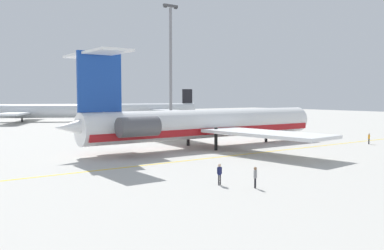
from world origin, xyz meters
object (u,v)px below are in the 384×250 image
(airliner_mid_left, at_px, (25,111))
(ground_crew_near_nose, at_px, (369,137))
(light_mast, at_px, (171,60))
(airliner_mid_right, at_px, (153,109))
(ground_crew_near_tail, at_px, (219,172))
(main_jetliner, at_px, (202,124))
(ground_crew_starboard, at_px, (255,175))

(airliner_mid_left, bearing_deg, ground_crew_near_nose, -44.75)
(ground_crew_near_nose, bearing_deg, light_mast, -175.04)
(airliner_mid_left, height_order, airliner_mid_right, airliner_mid_left)
(ground_crew_near_tail, bearing_deg, main_jetliner, -24.37)
(airliner_mid_right, bearing_deg, light_mast, 70.36)
(airliner_mid_left, relative_size, airliner_mid_right, 1.00)
(main_jetliner, relative_size, ground_crew_near_tail, 24.16)
(main_jetliner, relative_size, ground_crew_starboard, 25.07)
(main_jetliner, height_order, ground_crew_near_nose, main_jetliner)
(airliner_mid_left, bearing_deg, light_mast, -24.91)
(main_jetliner, height_order, airliner_mid_right, main_jetliner)
(ground_crew_near_nose, relative_size, ground_crew_near_tail, 0.94)
(ground_crew_starboard, distance_m, light_mast, 74.06)
(main_jetliner, bearing_deg, ground_crew_starboard, -117.85)
(airliner_mid_right, height_order, ground_crew_near_tail, airliner_mid_right)
(ground_crew_near_nose, bearing_deg, ground_crew_near_tail, -72.20)
(ground_crew_near_tail, xyz_separation_m, ground_crew_starboard, (1.56, -2.51, -0.04))
(main_jetliner, xyz_separation_m, airliner_mid_left, (-4.68, 75.07, -0.39))
(main_jetliner, bearing_deg, airliner_mid_right, 63.96)
(ground_crew_near_nose, relative_size, light_mast, 0.06)
(main_jetliner, distance_m, ground_crew_starboard, 26.16)
(airliner_mid_left, bearing_deg, airliner_mid_right, 32.20)
(ground_crew_near_tail, bearing_deg, ground_crew_near_nose, -66.23)
(ground_crew_near_tail, bearing_deg, airliner_mid_right, -18.34)
(airliner_mid_right, distance_m, ground_crew_near_nose, 90.93)
(light_mast, bearing_deg, airliner_mid_right, 66.03)
(airliner_mid_right, relative_size, light_mast, 1.09)
(ground_crew_starboard, bearing_deg, light_mast, -98.57)
(airliner_mid_left, xyz_separation_m, light_mast, (26.09, -33.79, 12.91))
(airliner_mid_right, xyz_separation_m, ground_crew_near_nose, (-15.00, -89.66, -1.77))
(ground_crew_near_nose, distance_m, ground_crew_near_tail, 37.88)
(airliner_mid_left, relative_size, ground_crew_starboard, 18.99)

